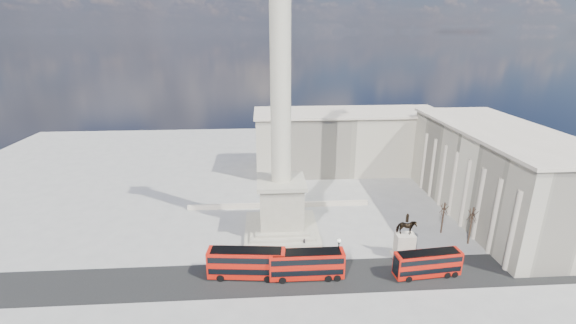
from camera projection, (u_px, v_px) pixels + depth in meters
The scene contains 18 objects.
ground at pixel (283, 245), 70.34m from camera, with size 180.00×180.00×0.00m, color gray.
asphalt_road at pixel (318, 277), 61.21m from camera, with size 120.00×9.00×0.01m, color black.
nelsons_column at pixel (281, 169), 70.93m from camera, with size 14.00×14.00×49.85m.
balustrade_wall at pixel (279, 205), 85.29m from camera, with size 40.00×0.60×1.10m, color beige.
building_east at pixel (497, 173), 79.64m from camera, with size 19.00×46.00×18.60m.
building_northeast at pixel (347, 141), 106.74m from camera, with size 51.00×17.00×16.60m.
red_bus_a at pixel (247, 263), 60.30m from camera, with size 12.33×3.95×4.91m.
red_bus_b at pixel (307, 264), 60.15m from camera, with size 11.68×2.78×4.74m.
red_bus_c at pixel (428, 263), 60.73m from camera, with size 10.79×3.41×4.30m.
red_bus_d at pixel (568, 256), 62.54m from camera, with size 11.17×2.89×4.50m.
victorian_lamp at pixel (338, 254), 60.53m from camera, with size 0.55×0.55×6.45m.
equestrian_statue at pixel (405, 242), 65.72m from camera, with size 3.97×2.98×8.27m.
bare_tree_near at pixel (473, 214), 68.84m from camera, with size 1.76×1.76×7.68m.
bare_tree_mid at pixel (444, 208), 72.92m from camera, with size 1.76×1.76×6.68m.
bare_tree_far at pixel (465, 191), 80.56m from camera, with size 1.66×1.66×6.79m.
pedestrian_walking at pixel (416, 255), 65.30m from camera, with size 0.70×0.46×1.92m, color #272226.
pedestrian_standing at pixel (450, 255), 65.73m from camera, with size 0.77×0.60×1.59m, color #272226.
pedestrian_crossing at pixel (304, 243), 69.23m from camera, with size 1.02×0.42×1.74m, color #272226.
Camera 1 is at (-3.16, -61.69, 36.94)m, focal length 24.00 mm.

